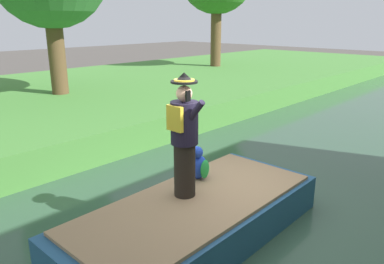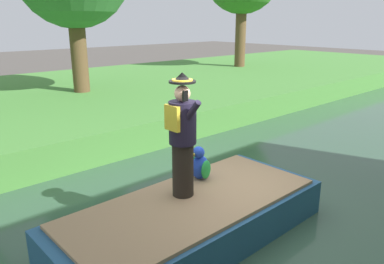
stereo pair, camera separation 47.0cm
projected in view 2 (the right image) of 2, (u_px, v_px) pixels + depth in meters
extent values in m
plane|color=#4C4742|center=(227.00, 224.00, 6.18)|extent=(80.00, 80.00, 0.00)
cube|color=#33513D|center=(227.00, 222.00, 6.17)|extent=(7.00, 48.00, 0.10)
cube|color=#478438|center=(29.00, 108.00, 12.51)|extent=(11.12, 48.00, 0.85)
cube|color=#23517A|center=(193.00, 220.00, 5.58)|extent=(1.85, 4.22, 0.56)
cube|color=#997A56|center=(193.00, 202.00, 5.49)|extent=(1.70, 3.88, 0.05)
cylinder|color=black|center=(183.00, 169.00, 5.55)|extent=(0.32, 0.32, 0.82)
cylinder|color=black|center=(183.00, 123.00, 5.34)|extent=(0.40, 0.40, 0.62)
cube|color=gold|center=(172.00, 118.00, 5.19)|extent=(0.28, 0.06, 0.36)
sphere|color=#DBA884|center=(182.00, 93.00, 5.22)|extent=(0.23, 0.23, 0.23)
cylinder|color=black|center=(182.00, 82.00, 5.17)|extent=(0.38, 0.38, 0.03)
cone|color=black|center=(182.00, 77.00, 5.15)|extent=(0.26, 0.26, 0.12)
cylinder|color=gold|center=(182.00, 80.00, 5.16)|extent=(0.29, 0.29, 0.02)
cylinder|color=black|center=(191.00, 114.00, 5.11)|extent=(0.38, 0.09, 0.43)
cube|color=black|center=(185.00, 96.00, 5.09)|extent=(0.03, 0.08, 0.15)
ellipsoid|color=blue|center=(200.00, 167.00, 6.18)|extent=(0.26, 0.32, 0.40)
sphere|color=blue|center=(198.00, 152.00, 6.08)|extent=(0.20, 0.20, 0.20)
cone|color=yellow|center=(194.00, 154.00, 6.02)|extent=(0.09, 0.09, 0.09)
ellipsoid|color=green|center=(194.00, 165.00, 6.28)|extent=(0.08, 0.20, 0.32)
ellipsoid|color=green|center=(206.00, 170.00, 6.08)|extent=(0.08, 0.20, 0.32)
cylinder|color=brown|center=(79.00, 53.00, 12.69)|extent=(0.55, 0.55, 2.68)
cylinder|color=brown|center=(240.00, 35.00, 19.74)|extent=(0.56, 0.56, 3.28)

